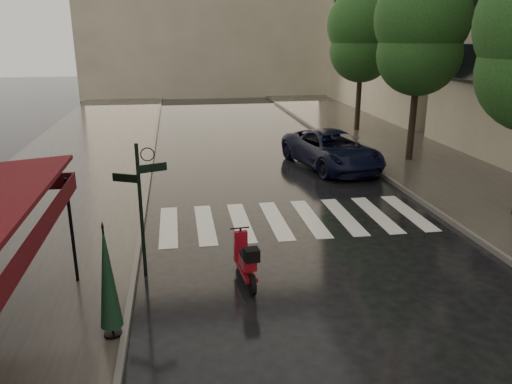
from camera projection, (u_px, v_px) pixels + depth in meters
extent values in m
plane|color=black|center=(207.00, 348.00, 8.83)|extent=(120.00, 120.00, 0.00)
cube|color=#38332D|center=(71.00, 174.00, 19.41)|extent=(6.00, 60.00, 0.12)
cube|color=#38332D|center=(425.00, 160.00, 21.64)|extent=(5.50, 60.00, 0.12)
cube|color=#595651|center=(150.00, 171.00, 19.87)|extent=(0.12, 60.00, 0.16)
cube|color=#595651|center=(363.00, 162.00, 21.22)|extent=(0.12, 60.00, 0.16)
cube|color=silver|center=(169.00, 226.00, 14.36)|extent=(0.50, 3.20, 0.01)
cube|color=silver|center=(205.00, 224.00, 14.52)|extent=(0.50, 3.20, 0.01)
cube|color=silver|center=(241.00, 222.00, 14.68)|extent=(0.50, 3.20, 0.01)
cube|color=silver|center=(276.00, 220.00, 14.84)|extent=(0.50, 3.20, 0.01)
cube|color=silver|center=(310.00, 218.00, 15.00)|extent=(0.50, 3.20, 0.01)
cube|color=silver|center=(343.00, 216.00, 15.16)|extent=(0.50, 3.20, 0.01)
cube|color=silver|center=(376.00, 214.00, 15.32)|extent=(0.50, 3.20, 0.01)
cube|color=silver|center=(408.00, 212.00, 15.47)|extent=(0.50, 3.20, 0.01)
cube|color=#480A15|center=(31.00, 247.00, 7.26)|extent=(0.04, 7.00, 0.35)
cylinder|color=black|center=(72.00, 231.00, 10.62)|extent=(0.07, 0.07, 2.35)
cylinder|color=black|center=(141.00, 212.00, 10.99)|extent=(0.08, 0.08, 3.10)
cube|color=black|center=(152.00, 168.00, 10.73)|extent=(0.62, 0.26, 0.18)
cube|color=black|center=(125.00, 178.00, 10.71)|extent=(0.56, 0.29, 0.18)
cylinder|color=black|center=(414.00, 107.00, 20.83)|extent=(0.28, 0.28, 4.48)
sphere|color=#143714|center=(419.00, 53.00, 20.17)|extent=(3.40, 3.40, 3.40)
sphere|color=#143714|center=(422.00, 18.00, 19.75)|extent=(3.80, 3.80, 3.80)
cylinder|color=black|center=(359.00, 90.00, 27.46)|extent=(0.28, 0.28, 4.37)
sphere|color=#143714|center=(361.00, 50.00, 26.81)|extent=(3.40, 3.40, 3.40)
sphere|color=#143714|center=(363.00, 24.00, 26.41)|extent=(3.80, 3.80, 3.80)
cylinder|color=black|center=(252.00, 285.00, 10.58)|extent=(0.14, 0.47, 0.46)
cylinder|color=black|center=(240.00, 261.00, 11.68)|extent=(0.14, 0.47, 0.46)
cube|color=maroon|center=(245.00, 268.00, 11.13)|extent=(0.38, 1.26, 0.10)
cube|color=maroon|center=(248.00, 261.00, 10.82)|extent=(0.34, 0.55, 0.27)
cube|color=maroon|center=(241.00, 246.00, 11.41)|extent=(0.32, 0.14, 0.72)
cylinder|color=black|center=(240.00, 228.00, 11.38)|extent=(0.44, 0.08, 0.03)
cube|color=black|center=(252.00, 255.00, 10.40)|extent=(0.33, 0.31, 0.27)
imported|color=black|center=(332.00, 149.00, 20.48)|extent=(3.49, 5.74, 1.49)
cylinder|color=black|center=(113.00, 333.00, 9.00)|extent=(0.33, 0.33, 0.05)
cylinder|color=black|center=(108.00, 282.00, 8.69)|extent=(0.04, 0.04, 2.03)
cone|color=black|center=(107.00, 276.00, 8.65)|extent=(0.40, 0.40, 1.93)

